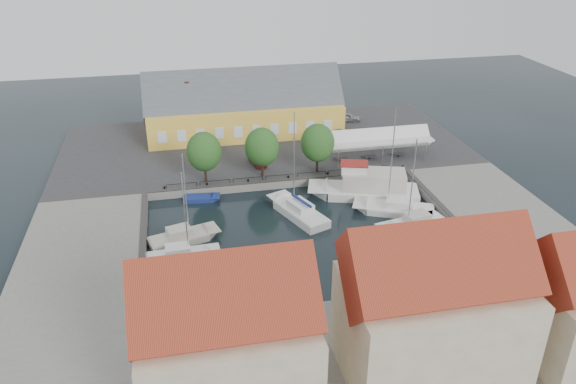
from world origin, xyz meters
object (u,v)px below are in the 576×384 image
object	(u,v)px
east_boat_a	(396,210)
west_boat_b	(183,239)
tent_canopy	(379,139)
east_boat_b	(414,225)
center_sailboat	(298,213)
trawler	(368,188)
car_silver	(347,117)
warehouse	(240,110)
car_red	(257,160)
west_boat_c	(182,258)
launch_nw	(201,199)
launch_sw	(174,308)

from	to	relation	value
east_boat_a	west_boat_b	world-z (taller)	east_boat_a
tent_canopy	east_boat_b	bearing A→B (deg)	-96.43
center_sailboat	trawler	xyz separation A→B (m)	(9.18, 3.12, 0.65)
east_boat_a	car_silver	bearing A→B (deg)	84.14
tent_canopy	trawler	distance (m)	9.89
warehouse	car_red	distance (m)	13.08
west_boat_c	launch_nw	distance (m)	12.81
car_silver	center_sailboat	distance (m)	30.16
car_red	west_boat_b	world-z (taller)	west_boat_b
warehouse	east_boat_b	size ratio (longest dim) A/B	2.61
trawler	car_red	bearing A→B (deg)	140.84
car_silver	car_red	world-z (taller)	car_silver
center_sailboat	west_boat_b	xyz separation A→B (m)	(-12.91, -2.86, -0.10)
car_silver	west_boat_b	distance (m)	39.94
car_silver	car_red	size ratio (longest dim) A/B	1.10
car_red	east_boat_b	xyz separation A→B (m)	(14.19, -17.84, -1.37)
warehouse	west_boat_b	world-z (taller)	warehouse
tent_canopy	launch_nw	world-z (taller)	tent_canopy
east_boat_a	west_boat_b	distance (m)	23.93
car_silver	center_sailboat	size ratio (longest dim) A/B	0.34
west_boat_b	west_boat_c	world-z (taller)	west_boat_b
tent_canopy	west_boat_b	size ratio (longest dim) A/B	1.37
trawler	east_boat_b	distance (m)	8.61
tent_canopy	west_boat_c	xyz separation A→B (m)	(-26.61, -18.07, -3.42)
tent_canopy	west_boat_b	distance (m)	30.28
tent_canopy	trawler	xyz separation A→B (m)	(-4.28, -8.51, -2.67)
east_boat_b	west_boat_b	world-z (taller)	east_boat_b
car_silver	launch_sw	size ratio (longest dim) A/B	0.81
car_silver	west_boat_b	xyz separation A→B (m)	(-26.77, -29.61, -1.45)
warehouse	west_boat_c	world-z (taller)	warehouse
west_boat_b	launch_sw	distance (m)	11.11
tent_canopy	car_silver	world-z (taller)	tent_canopy
center_sailboat	east_boat_a	distance (m)	11.06
launch_sw	west_boat_c	bearing A→B (deg)	83.01
launch_nw	launch_sw	bearing A→B (deg)	-100.44
west_boat_c	car_red	bearing A→B (deg)	61.21
center_sailboat	west_boat_b	bearing A→B (deg)	-167.52
east_boat_b	launch_sw	distance (m)	27.11
trawler	launch_nw	distance (m)	19.81
car_silver	car_red	distance (m)	21.64
launch_nw	trawler	bearing A→B (deg)	-8.56
car_red	east_boat_a	distance (m)	19.66
car_silver	east_boat_b	bearing A→B (deg)	-169.84
tent_canopy	launch_nw	size ratio (longest dim) A/B	3.20
launch_sw	trawler	bearing A→B (deg)	36.22
launch_sw	launch_nw	xyz separation A→B (m)	(3.68, 19.97, -0.00)
warehouse	center_sailboat	xyz separation A→B (m)	(3.14, -25.49, -4.06)
car_red	launch_nw	xyz separation A→B (m)	(-7.77, -6.66, -1.54)
warehouse	car_red	bearing A→B (deg)	-87.68
east_boat_a	launch_nw	size ratio (longest dim) A/B	2.92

